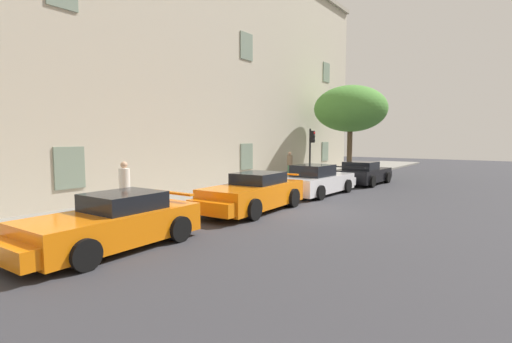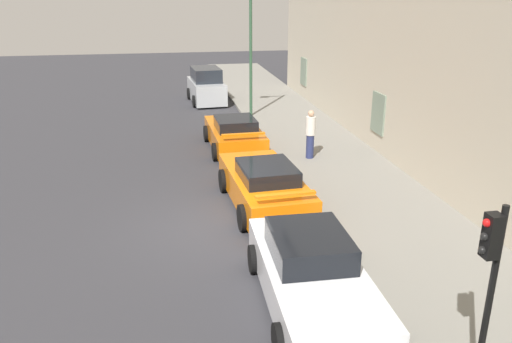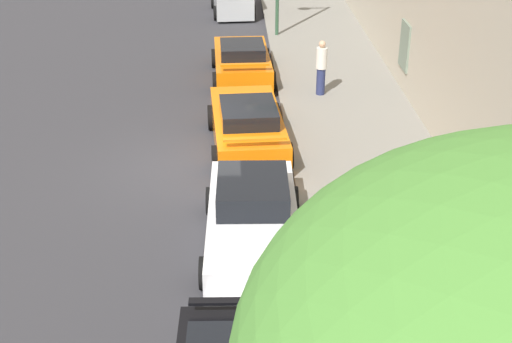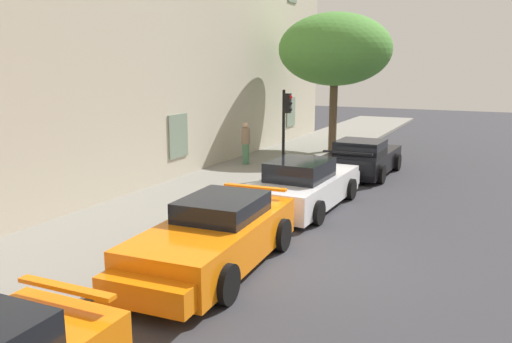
{
  "view_description": "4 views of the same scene",
  "coord_description": "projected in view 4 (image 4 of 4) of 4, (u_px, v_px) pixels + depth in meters",
  "views": [
    {
      "loc": [
        -11.98,
        -6.56,
        2.65
      ],
      "look_at": [
        0.57,
        2.57,
        1.26
      ],
      "focal_mm": 26.16,
      "sensor_mm": 36.0,
      "label": 1
    },
    {
      "loc": [
        12.34,
        -1.23,
        5.96
      ],
      "look_at": [
        0.36,
        0.97,
        1.61
      ],
      "focal_mm": 35.97,
      "sensor_mm": 36.0,
      "label": 2
    },
    {
      "loc": [
        16.63,
        1.05,
        8.2
      ],
      "look_at": [
        2.11,
        1.59,
        0.87
      ],
      "focal_mm": 49.75,
      "sensor_mm": 36.0,
      "label": 3
    },
    {
      "loc": [
        -9.56,
        -3.54,
        4.0
      ],
      "look_at": [
        2.88,
        2.49,
        1.14
      ],
      "focal_mm": 36.1,
      "sensor_mm": 36.0,
      "label": 4
    }
  ],
  "objects": [
    {
      "name": "ground_plane",
      "position": [
        303.0,
        260.0,
        10.75
      ],
      "size": [
        80.0,
        80.0,
        0.0
      ],
      "primitive_type": "plane",
      "color": "#333338"
    },
    {
      "name": "tree_near_kerb",
      "position": [
        335.0,
        50.0,
        22.65
      ],
      "size": [
        4.98,
        4.98,
        6.14
      ],
      "color": "brown",
      "rests_on": "sidewalk"
    },
    {
      "name": "pedestrian_strolling",
      "position": [
        246.0,
        143.0,
        20.32
      ],
      "size": [
        0.42,
        0.42,
        1.67
      ],
      "color": "#4C7F59",
      "rests_on": "sidewalk"
    },
    {
      "name": "traffic_light",
      "position": [
        286.0,
        118.0,
        17.53
      ],
      "size": [
        0.22,
        0.36,
        3.05
      ],
      "color": "black",
      "rests_on": "sidewalk"
    },
    {
      "name": "sportscar_tail_end",
      "position": [
        363.0,
        158.0,
        19.3
      ],
      "size": [
        4.54,
        2.33,
        1.31
      ],
      "color": "black",
      "rests_on": "ground"
    },
    {
      "name": "sidewalk",
      "position": [
        128.0,
        227.0,
        12.7
      ],
      "size": [
        60.0,
        4.06,
        0.14
      ],
      "primitive_type": "cube",
      "color": "gray",
      "rests_on": "ground"
    },
    {
      "name": "sportscar_yellow_flank",
      "position": [
        211.0,
        240.0,
        10.13
      ],
      "size": [
        5.04,
        2.27,
        1.38
      ],
      "color": "orange",
      "rests_on": "ground"
    },
    {
      "name": "sportscar_white_middle",
      "position": [
        306.0,
        185.0,
        14.84
      ],
      "size": [
        5.05,
        2.17,
        1.42
      ],
      "color": "white",
      "rests_on": "ground"
    }
  ]
}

